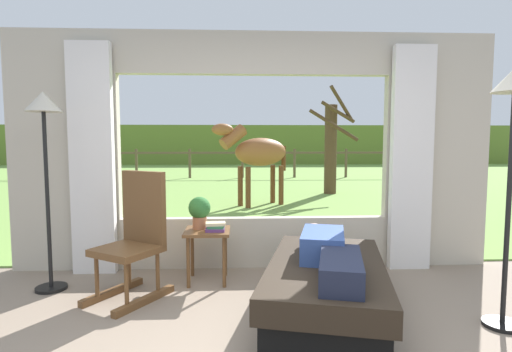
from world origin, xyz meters
TOP-DOWN VIEW (x-y plane):
  - back_wall_with_window at (0.00, 2.26)m, footprint 5.20×0.12m
  - curtain_panel_left at (-1.69, 2.12)m, footprint 0.44×0.10m
  - curtain_panel_right at (1.69, 2.12)m, footprint 0.44×0.10m
  - outdoor_pasture_lawn at (0.00, 13.16)m, footprint 36.00×21.68m
  - distant_hill_ridge at (0.00, 23.00)m, footprint 36.00×2.00m
  - recliner_sofa at (0.53, 1.00)m, footprint 1.28×1.87m
  - reclining_person at (0.53, 0.95)m, footprint 0.47×1.43m
  - rocking_chair at (-1.09, 1.45)m, footprint 0.75×0.82m
  - side_table at (-0.48, 1.80)m, footprint 0.44×0.44m
  - potted_plant at (-0.56, 1.86)m, footprint 0.22×0.22m
  - book_stack at (-0.40, 1.74)m, footprint 0.20×0.15m
  - floor_lamp_left at (-1.94, 1.64)m, footprint 0.32×0.32m
  - horse at (0.25, 6.39)m, footprint 1.73×1.21m
  - pasture_tree at (2.27, 8.27)m, footprint 1.25×0.75m
  - pasture_fence_line at (0.00, 13.11)m, footprint 16.10×0.10m

SIDE VIEW (x-z plane):
  - outdoor_pasture_lawn at x=0.00m, z-range 0.00..0.02m
  - recliner_sofa at x=0.53m, z-range 0.01..0.43m
  - side_table at x=-0.48m, z-range 0.17..0.69m
  - reclining_person at x=0.53m, z-range 0.41..0.63m
  - rocking_chair at x=-1.09m, z-range -0.01..1.11m
  - book_stack at x=-0.40m, z-range 0.52..0.60m
  - potted_plant at x=-0.56m, z-range 0.54..0.86m
  - pasture_fence_line at x=0.00m, z-range 0.19..1.29m
  - horse at x=0.25m, z-range 0.29..2.02m
  - curtain_panel_left at x=-1.69m, z-range 0.00..2.40m
  - curtain_panel_right at x=1.69m, z-range 0.00..2.40m
  - distant_hill_ridge at x=0.00m, z-range 0.00..2.40m
  - back_wall_with_window at x=0.00m, z-range -0.03..2.52m
  - pasture_tree at x=2.27m, z-range -0.11..2.66m
  - floor_lamp_left at x=-1.94m, z-range 0.56..2.40m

